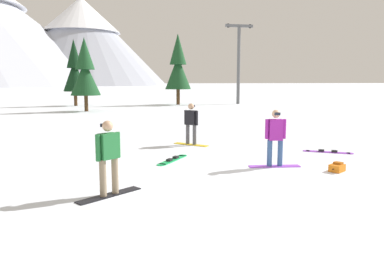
# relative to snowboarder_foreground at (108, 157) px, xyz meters

# --- Properties ---
(ground_plane) EXTENTS (800.00, 800.00, 0.00)m
(ground_plane) POSITION_rel_snowboarder_foreground_xyz_m (3.97, 0.07, -0.89)
(ground_plane) COLOR silver
(snowboarder_foreground) EXTENTS (1.45, 1.17, 1.69)m
(snowboarder_foreground) POSITION_rel_snowboarder_foreground_xyz_m (0.00, 0.00, 0.00)
(snowboarder_foreground) COLOR black
(snowboarder_foreground) RESTS_ON ground_plane
(snowboarder_midground) EXTENTS (1.55, 0.48, 1.71)m
(snowboarder_midground) POSITION_rel_snowboarder_foreground_xyz_m (4.79, 1.89, 0.01)
(snowboarder_midground) COLOR #993FD8
(snowboarder_midground) RESTS_ON ground_plane
(snowboarder_background) EXTENTS (1.28, 1.23, 1.67)m
(snowboarder_background) POSITION_rel_snowboarder_foreground_xyz_m (3.07, 6.09, -0.01)
(snowboarder_background) COLOR yellow
(snowboarder_background) RESTS_ON ground_plane
(loose_snowboard_far_spare) EXTENTS (1.27, 1.62, 0.09)m
(loose_snowboard_far_spare) POSITION_rel_snowboarder_foreground_xyz_m (1.92, 3.37, -0.87)
(loose_snowboard_far_spare) COLOR #19B259
(loose_snowboard_far_spare) RESTS_ON ground_plane
(loose_snowboard_near_left) EXTENTS (1.61, 1.09, 0.09)m
(loose_snowboard_near_left) POSITION_rel_snowboarder_foreground_xyz_m (7.58, 3.58, -0.86)
(loose_snowboard_near_left) COLOR #993FD8
(loose_snowboard_near_left) RESTS_ON ground_plane
(backpack_orange) EXTENTS (0.55, 0.51, 0.26)m
(backpack_orange) POSITION_rel_snowboarder_foreground_xyz_m (6.28, 0.99, -0.77)
(backpack_orange) COLOR orange
(backpack_orange) RESTS_ON ground_plane
(pine_tree_twin) EXTENTS (2.80, 2.80, 7.58)m
(pine_tree_twin) POSITION_rel_snowboarder_foreground_xyz_m (6.63, 31.30, 3.24)
(pine_tree_twin) COLOR #472D19
(pine_tree_twin) RESTS_ON ground_plane
(pine_tree_broad) EXTENTS (2.48, 2.48, 6.15)m
(pine_tree_broad) POSITION_rel_snowboarder_foreground_xyz_m (-2.43, 23.92, 2.47)
(pine_tree_broad) COLOR #472D19
(pine_tree_broad) RESTS_ON ground_plane
(pine_tree_leaning) EXTENTS (2.35, 2.35, 6.79)m
(pine_tree_leaning) POSITION_rel_snowboarder_foreground_xyz_m (-4.09, 31.35, 2.81)
(pine_tree_leaning) COLOR #472D19
(pine_tree_leaning) RESTS_ON ground_plane
(ski_lift_tower) EXTENTS (3.13, 0.36, 8.77)m
(ski_lift_tower) POSITION_rel_snowboarder_foreground_xyz_m (13.44, 31.25, 4.16)
(ski_lift_tower) COLOR #595B60
(ski_lift_tower) RESTS_ON ground_plane
(peak_east_ridge) EXTENTS (100.47, 100.47, 51.64)m
(peak_east_ridge) POSITION_rel_snowboarder_foreground_xyz_m (-20.12, 223.32, 26.09)
(peak_east_ridge) COLOR #9EA3B2
(peak_east_ridge) RESTS_ON ground_plane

